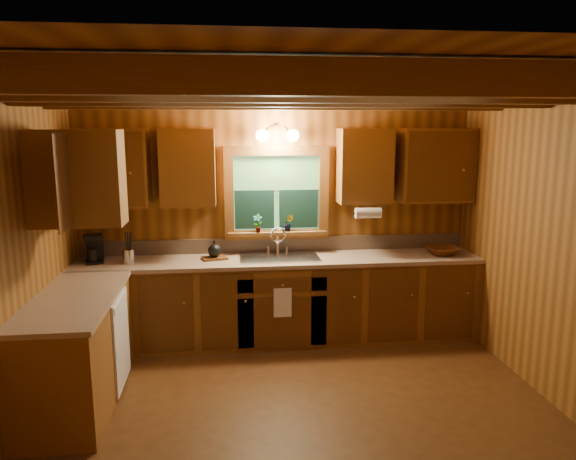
# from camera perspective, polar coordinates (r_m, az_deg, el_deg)

# --- Properties ---
(room) EXTENTS (4.20, 4.20, 4.20)m
(room) POSITION_cam_1_polar(r_m,az_deg,el_deg) (4.04, 1.30, -2.83)
(room) COLOR #4C2C12
(room) RESTS_ON ground
(ceiling_beams) EXTENTS (4.20, 2.54, 0.18)m
(ceiling_beams) POSITION_cam_1_polar(r_m,az_deg,el_deg) (3.93, 1.38, 14.27)
(ceiling_beams) COLOR brown
(ceiling_beams) RESTS_ON room
(base_cabinets) EXTENTS (4.20, 2.22, 0.86)m
(base_cabinets) POSITION_cam_1_polar(r_m,az_deg,el_deg) (5.49, -5.78, -8.63)
(base_cabinets) COLOR brown
(base_cabinets) RESTS_ON ground
(countertop) EXTENTS (4.20, 2.24, 0.04)m
(countertop) POSITION_cam_1_polar(r_m,az_deg,el_deg) (5.36, -5.72, -4.06)
(countertop) COLOR #A0856E
(countertop) RESTS_ON base_cabinets
(backsplash) EXTENTS (4.20, 0.02, 0.16)m
(backsplash) POSITION_cam_1_polar(r_m,az_deg,el_deg) (5.94, -1.20, -1.54)
(backsplash) COLOR #9C8068
(backsplash) RESTS_ON room
(dishwasher_panel) EXTENTS (0.02, 0.60, 0.80)m
(dishwasher_panel) POSITION_cam_1_polar(r_m,az_deg,el_deg) (5.01, -17.12, -11.03)
(dishwasher_panel) COLOR white
(dishwasher_panel) RESTS_ON base_cabinets
(upper_cabinets) EXTENTS (4.19, 1.77, 0.78)m
(upper_cabinets) POSITION_cam_1_polar(r_m,az_deg,el_deg) (5.33, -6.86, 6.32)
(upper_cabinets) COLOR brown
(upper_cabinets) RESTS_ON room
(window) EXTENTS (1.12, 0.08, 1.00)m
(window) POSITION_cam_1_polar(r_m,az_deg,el_deg) (5.83, -1.21, 3.70)
(window) COLOR brown
(window) RESTS_ON room
(window_sill) EXTENTS (1.06, 0.14, 0.04)m
(window_sill) POSITION_cam_1_polar(r_m,az_deg,el_deg) (5.84, -1.15, -0.33)
(window_sill) COLOR brown
(window_sill) RESTS_ON room
(wall_sconce) EXTENTS (0.45, 0.21, 0.17)m
(wall_sconce) POSITION_cam_1_polar(r_m,az_deg,el_deg) (5.66, -1.11, 9.94)
(wall_sconce) COLOR black
(wall_sconce) RESTS_ON room
(paper_towel_roll) EXTENTS (0.27, 0.11, 0.11)m
(paper_towel_roll) POSITION_cam_1_polar(r_m,az_deg,el_deg) (5.68, 8.41, 1.78)
(paper_towel_roll) COLOR white
(paper_towel_roll) RESTS_ON upper_cabinets
(dish_towel) EXTENTS (0.18, 0.01, 0.30)m
(dish_towel) POSITION_cam_1_polar(r_m,az_deg,el_deg) (5.46, -0.56, -7.65)
(dish_towel) COLOR white
(dish_towel) RESTS_ON base_cabinets
(sink) EXTENTS (0.82, 0.48, 0.43)m
(sink) POSITION_cam_1_polar(r_m,az_deg,el_deg) (5.69, -0.93, -3.37)
(sink) COLOR silver
(sink) RESTS_ON countertop
(coffee_maker) EXTENTS (0.16, 0.21, 0.29)m
(coffee_maker) POSITION_cam_1_polar(r_m,az_deg,el_deg) (5.80, -19.72, -1.86)
(coffee_maker) COLOR black
(coffee_maker) RESTS_ON countertop
(utensil_crock) EXTENTS (0.11, 0.11, 0.32)m
(utensil_crock) POSITION_cam_1_polar(r_m,az_deg,el_deg) (5.68, -16.41, -2.58)
(utensil_crock) COLOR silver
(utensil_crock) RESTS_ON countertop
(cutting_board) EXTENTS (0.29, 0.24, 0.02)m
(cutting_board) POSITION_cam_1_polar(r_m,az_deg,el_deg) (5.67, -7.72, -2.94)
(cutting_board) COLOR #512D11
(cutting_board) RESTS_ON countertop
(teakettle) EXTENTS (0.14, 0.14, 0.17)m
(teakettle) POSITION_cam_1_polar(r_m,az_deg,el_deg) (5.65, -7.74, -2.15)
(teakettle) COLOR black
(teakettle) RESTS_ON cutting_board
(wicker_basket) EXTENTS (0.36, 0.36, 0.09)m
(wicker_basket) POSITION_cam_1_polar(r_m,az_deg,el_deg) (6.04, 15.88, -2.09)
(wicker_basket) COLOR #48230C
(wicker_basket) RESTS_ON countertop
(potted_plant_left) EXTENTS (0.12, 0.09, 0.20)m
(potted_plant_left) POSITION_cam_1_polar(r_m,az_deg,el_deg) (5.77, -3.21, 0.70)
(potted_plant_left) COLOR #512D11
(potted_plant_left) RESTS_ON window_sill
(potted_plant_right) EXTENTS (0.10, 0.09, 0.18)m
(potted_plant_right) POSITION_cam_1_polar(r_m,az_deg,el_deg) (5.83, 0.05, 0.74)
(potted_plant_right) COLOR #512D11
(potted_plant_right) RESTS_ON window_sill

